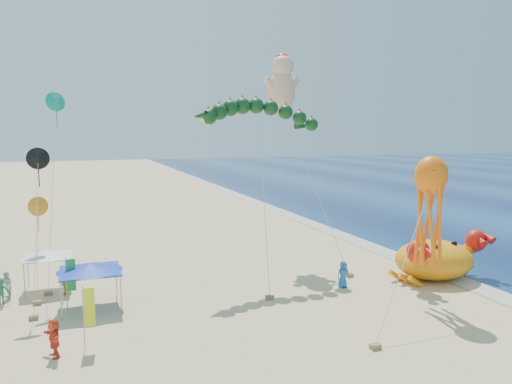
# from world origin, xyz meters

# --- Properties ---
(ground) EXTENTS (320.00, 320.00, 0.00)m
(ground) POSITION_xyz_m (0.00, 0.00, 0.00)
(ground) COLOR #D1B784
(ground) RESTS_ON ground
(foam_strip) EXTENTS (320.00, 320.00, 0.00)m
(foam_strip) POSITION_xyz_m (12.00, 0.00, 0.01)
(foam_strip) COLOR silver
(foam_strip) RESTS_ON ground
(crab_inflatable) EXTENTS (7.76, 5.79, 3.40)m
(crab_inflatable) POSITION_xyz_m (10.71, -0.18, 1.50)
(crab_inflatable) COLOR orange
(crab_inflatable) RESTS_ON ground
(dragon_kite) EXTENTS (10.15, 8.14, 12.48)m
(dragon_kite) POSITION_xyz_m (-0.46, 5.81, 11.36)
(dragon_kite) COLOR black
(dragon_kite) RESTS_ON ground
(cherub_kite) EXTENTS (3.45, 9.00, 16.71)m
(cherub_kite) POSITION_xyz_m (3.25, 10.09, 14.31)
(cherub_kite) COLOR #F4BC95
(cherub_kite) RESTS_ON ground
(octopus_kite) EXTENTS (7.59, 5.29, 9.01)m
(octopus_kite) POSITION_xyz_m (6.56, -4.42, 6.18)
(octopus_kite) COLOR orange
(octopus_kite) RESTS_ON ground
(canopy_blue) EXTENTS (3.78, 3.78, 2.71)m
(canopy_blue) POSITION_xyz_m (-12.41, 2.07, 2.44)
(canopy_blue) COLOR gray
(canopy_blue) RESTS_ON ground
(canopy_white) EXTENTS (3.17, 3.17, 2.71)m
(canopy_white) POSITION_xyz_m (-14.93, 6.60, 2.44)
(canopy_white) COLOR gray
(canopy_white) RESTS_ON ground
(feather_flags) EXTENTS (5.63, 6.07, 3.20)m
(feather_flags) POSITION_xyz_m (-15.37, -0.82, 2.01)
(feather_flags) COLOR gray
(feather_flags) RESTS_ON ground
(beachgoers) EXTENTS (22.12, 11.10, 1.86)m
(beachgoers) POSITION_xyz_m (-13.23, 1.16, 0.88)
(beachgoers) COLOR #C3581F
(beachgoers) RESTS_ON ground
(small_kites) EXTENTS (6.31, 9.93, 13.03)m
(small_kites) POSITION_xyz_m (-16.22, 3.87, 6.94)
(small_kites) COLOR black
(small_kites) RESTS_ON ground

